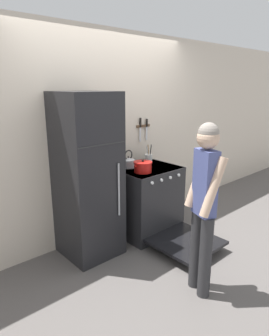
{
  "coord_description": "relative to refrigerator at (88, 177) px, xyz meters",
  "views": [
    {
      "loc": [
        -2.26,
        -3.0,
        1.89
      ],
      "look_at": [
        -0.02,
        -0.5,
        0.96
      ],
      "focal_mm": 32.0,
      "sensor_mm": 36.0,
      "label": 1
    }
  ],
  "objects": [
    {
      "name": "tea_kettle",
      "position": [
        0.68,
        0.09,
        0.04
      ],
      "size": [
        0.21,
        0.17,
        0.23
      ],
      "color": "silver",
      "rests_on": "stove_range"
    },
    {
      "name": "person",
      "position": [
        0.38,
        -1.27,
        -0.01
      ],
      "size": [
        0.33,
        0.38,
        1.6
      ],
      "rotation": [
        0.0,
        0.0,
        1.21
      ],
      "color": "#2D2D30",
      "rests_on": "ground_plane"
    },
    {
      "name": "wall_knife_strip",
      "position": [
        1.11,
        0.29,
        0.43
      ],
      "size": [
        0.24,
        0.03,
        0.33
      ],
      "color": "brown"
    },
    {
      "name": "stove_range",
      "position": [
        0.84,
        -0.08,
        -0.48
      ],
      "size": [
        0.78,
        1.4,
        0.88
      ],
      "color": "#232326",
      "rests_on": "ground_plane"
    },
    {
      "name": "dutch_oven_pot",
      "position": [
        0.66,
        -0.18,
        0.03
      ],
      "size": [
        0.27,
        0.22,
        0.16
      ],
      "color": "red",
      "rests_on": "stove_range"
    },
    {
      "name": "refrigerator",
      "position": [
        0.0,
        0.0,
        0.0
      ],
      "size": [
        0.59,
        0.63,
        1.83
      ],
      "color": "black",
      "rests_on": "ground_plane"
    },
    {
      "name": "utensil_jar",
      "position": [
        1.03,
        0.1,
        0.03
      ],
      "size": [
        0.11,
        0.11,
        0.26
      ],
      "color": "silver",
      "rests_on": "stove_range"
    },
    {
      "name": "wall_back",
      "position": [
        0.54,
        0.33,
        0.36
      ],
      "size": [
        10.0,
        0.06,
        2.55
      ],
      "color": "beige",
      "rests_on": "ground_plane"
    },
    {
      "name": "ground_plane",
      "position": [
        0.54,
        0.3,
        -0.92
      ],
      "size": [
        14.0,
        14.0,
        0.0
      ],
      "primitive_type": "plane",
      "color": "#5B5654"
    }
  ]
}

